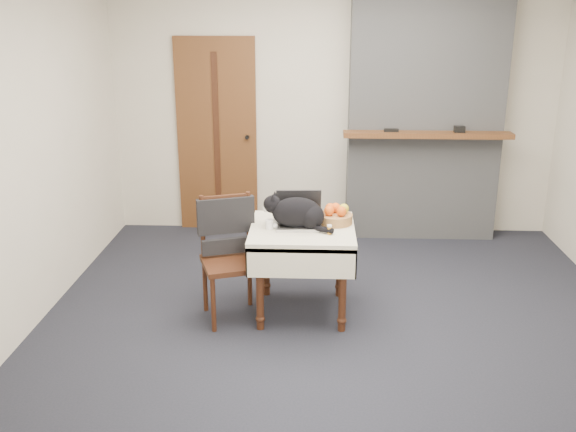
# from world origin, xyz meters

# --- Properties ---
(ground) EXTENTS (4.50, 4.50, 0.00)m
(ground) POSITION_xyz_m (0.00, 0.00, 0.00)
(ground) COLOR black
(ground) RESTS_ON ground
(room_shell) EXTENTS (4.52, 4.01, 2.61)m
(room_shell) POSITION_xyz_m (0.00, 0.46, 1.76)
(room_shell) COLOR beige
(room_shell) RESTS_ON ground
(door) EXTENTS (0.82, 0.10, 2.00)m
(door) POSITION_xyz_m (-1.20, 1.97, 1.00)
(door) COLOR brown
(door) RESTS_ON ground
(chimney) EXTENTS (1.62, 0.48, 2.60)m
(chimney) POSITION_xyz_m (0.90, 1.85, 1.30)
(chimney) COLOR gray
(chimney) RESTS_ON ground
(side_table) EXTENTS (0.78, 0.78, 0.70)m
(side_table) POSITION_xyz_m (-0.27, -0.01, 0.59)
(side_table) COLOR #3C2010
(side_table) RESTS_ON ground
(laptop) EXTENTS (0.36, 0.31, 0.25)m
(laptop) POSITION_xyz_m (-0.29, 0.04, 0.76)
(laptop) COLOR #B7B7BC
(laptop) RESTS_ON side_table
(cat) EXTENTS (0.54, 0.30, 0.27)m
(cat) POSITION_xyz_m (-0.30, -0.03, 0.81)
(cat) COLOR black
(cat) RESTS_ON side_table
(cream_jar) EXTENTS (0.06, 0.06, 0.07)m
(cream_jar) POSITION_xyz_m (-0.51, -0.06, 0.74)
(cream_jar) COLOR white
(cream_jar) RESTS_ON side_table
(pill_bottle) EXTENTS (0.03, 0.03, 0.07)m
(pill_bottle) POSITION_xyz_m (-0.07, -0.16, 0.74)
(pill_bottle) COLOR #AC6D15
(pill_bottle) RESTS_ON side_table
(fruit_basket) EXTENTS (0.26, 0.26, 0.15)m
(fruit_basket) POSITION_xyz_m (-0.02, 0.09, 0.76)
(fruit_basket) COLOR #AE7746
(fruit_basket) RESTS_ON side_table
(desk_clutter) EXTENTS (0.11, 0.10, 0.01)m
(desk_clutter) POSITION_xyz_m (-0.07, 0.01, 0.70)
(desk_clutter) COLOR black
(desk_clutter) RESTS_ON side_table
(chair) EXTENTS (0.53, 0.53, 0.94)m
(chair) POSITION_xyz_m (-0.82, -0.04, 0.60)
(chair) COLOR #3C2010
(chair) RESTS_ON ground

